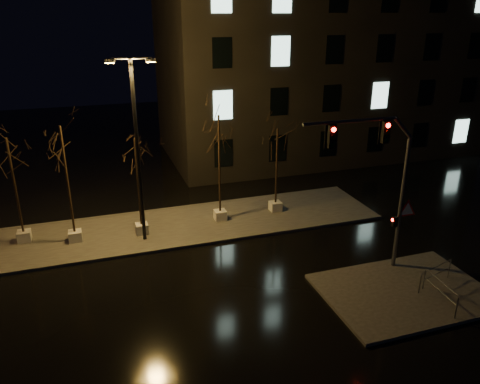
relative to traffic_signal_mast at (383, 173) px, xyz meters
name	(u,v)px	position (x,y,z in m)	size (l,w,h in m)	color
ground	(214,281)	(-7.16, 1.48, -4.82)	(90.00, 90.00, 0.00)	black
median	(186,225)	(-7.16, 7.48, -4.74)	(22.00, 5.00, 0.15)	#3E3C38
sidewalk_corner	(405,292)	(0.34, -2.02, -4.74)	(7.00, 5.00, 0.15)	#3E3C38
building	(319,60)	(6.84, 19.48, 2.68)	(25.00, 12.00, 15.00)	black
tree_0	(10,162)	(-15.51, 8.06, -0.38)	(1.80, 1.80, 5.65)	silver
tree_1	(64,153)	(-13.00, 7.24, 0.07)	(1.80, 1.80, 6.24)	silver
tree_2	(136,160)	(-9.62, 7.05, -0.57)	(1.80, 1.80, 5.40)	silver
tree_3	(219,140)	(-5.15, 7.45, 0.02)	(1.80, 1.80, 6.18)	silver
tree_4	(277,148)	(-1.67, 7.64, -0.78)	(1.80, 1.80, 5.12)	silver
traffic_signal_mast	(383,173)	(0.00, 0.00, 0.00)	(5.82, 0.29, 7.10)	#54565B
streetlight_main	(137,141)	(-9.57, 6.33, 0.63)	(2.29, 0.44, 9.17)	black
guard_rail_a	(436,273)	(1.78, -2.07, -4.05)	(2.09, 0.67, 0.94)	#54565B
guard_rail_b	(440,289)	(1.04, -3.22, -4.01)	(0.23, 2.15, 1.02)	#54565B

